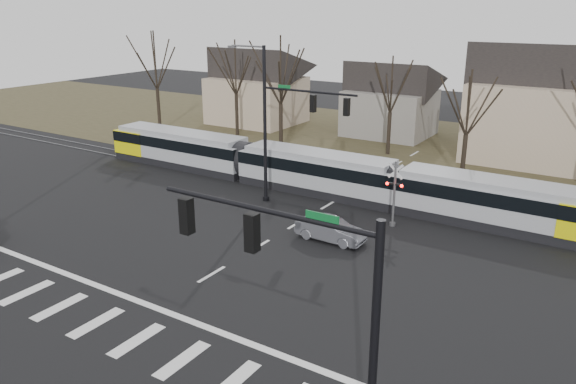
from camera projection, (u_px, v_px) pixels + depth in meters
The scene contains 15 objects.
ground at pixel (184, 291), 25.92m from camera, with size 140.00×140.00×0.00m, color black.
grass_verge at pixel (422, 149), 51.54m from camera, with size 140.00×28.00×0.01m, color #38331E.
crosswalk at pixel (116, 331), 22.71m from camera, with size 27.00×2.60×0.01m.
stop_line at pixel (155, 308), 24.48m from camera, with size 28.00×0.35×0.01m, color silver.
lane_dashes at pixel (342, 196), 38.73m from camera, with size 0.18×30.00×0.01m.
rail_pair at pixel (341, 197), 38.56m from camera, with size 90.00×1.52×0.06m.
tram at pixel (316, 170), 39.33m from camera, with size 37.96×2.82×2.88m.
sedan at pixel (330, 230), 31.30m from camera, with size 3.99×1.42×1.31m, color #54555C.
signal_pole_near_right at pixel (307, 309), 14.33m from camera, with size 6.72×0.44×8.00m.
signal_pole_far at pixel (286, 120), 35.35m from camera, with size 9.28×0.44×10.20m.
rail_crossing_signal at pixel (394, 196), 33.02m from camera, with size 1.08×0.36×4.00m.
tree_row at pixel (425, 106), 44.14m from camera, with size 59.20×7.20×10.00m.
house_a at pixel (257, 83), 61.91m from camera, with size 9.72×8.64×8.60m.
house_b at pixel (391, 96), 56.03m from camera, with size 8.64×7.56×7.65m.
house_c at pixel (537, 99), 46.11m from camera, with size 10.80×8.64×10.10m.
Camera 1 is at (16.49, -16.94, 12.53)m, focal length 35.00 mm.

